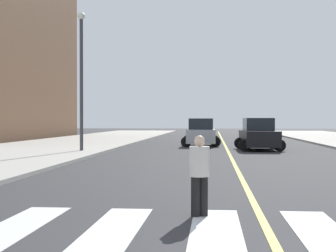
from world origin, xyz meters
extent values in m
cube|color=silver|center=(-4.50, 4.00, 0.01)|extent=(0.90, 4.00, 0.01)
cube|color=silver|center=(-2.70, 4.00, 0.01)|extent=(0.90, 4.00, 0.01)
cube|color=silver|center=(-0.90, 4.00, 0.01)|extent=(0.90, 4.00, 0.01)
cube|color=silver|center=(0.90, 4.00, 0.01)|extent=(0.90, 4.00, 0.01)
cube|color=yellow|center=(0.00, 40.00, 0.01)|extent=(0.16, 80.00, 0.01)
cube|color=black|center=(2.02, 27.71, 0.76)|extent=(2.32, 4.73, 0.99)
cube|color=#1E2328|center=(2.00, 27.98, 1.65)|extent=(1.88, 2.40, 0.84)
cylinder|color=black|center=(1.02, 26.22, 0.38)|extent=(0.76, 0.28, 0.75)
cylinder|color=black|center=(3.16, 26.33, 0.38)|extent=(0.76, 0.28, 0.75)
cylinder|color=black|center=(0.88, 29.09, 0.38)|extent=(0.76, 0.28, 0.75)
cylinder|color=black|center=(3.02, 29.20, 0.38)|extent=(0.76, 0.28, 0.75)
cube|color=slate|center=(5.14, 54.07, 0.70)|extent=(2.05, 4.34, 0.92)
cube|color=#1E2328|center=(5.15, 54.32, 1.53)|extent=(1.69, 2.19, 0.78)
cylinder|color=black|center=(4.12, 52.77, 0.35)|extent=(0.70, 0.24, 0.69)
cylinder|color=black|center=(6.10, 52.71, 0.35)|extent=(0.70, 0.24, 0.69)
cylinder|color=black|center=(4.19, 55.42, 0.35)|extent=(0.70, 0.24, 0.69)
cylinder|color=black|center=(6.17, 55.37, 0.35)|extent=(0.70, 0.24, 0.69)
cube|color=#B7B7BC|center=(-1.82, 32.45, 0.75)|extent=(2.15, 4.64, 0.99)
cube|color=#1E2328|center=(-1.82, 32.18, 1.64)|extent=(1.79, 2.33, 0.83)
cylinder|color=black|center=(-0.78, 33.89, 0.37)|extent=(0.75, 0.25, 0.75)
cylinder|color=black|center=(-2.91, 33.86, 0.37)|extent=(0.75, 0.25, 0.75)
cylinder|color=black|center=(-0.74, 31.04, 0.37)|extent=(0.75, 0.25, 0.75)
cylinder|color=black|center=(-2.86, 31.01, 0.37)|extent=(0.75, 0.25, 0.75)
cylinder|color=black|center=(-1.30, 5.27, 0.40)|extent=(0.18, 0.18, 0.81)
cylinder|color=black|center=(-1.15, 5.34, 0.40)|extent=(0.18, 0.18, 0.81)
cylinder|color=beige|center=(-1.22, 5.30, 1.11)|extent=(0.40, 0.40, 0.61)
sphere|color=beige|center=(-1.22, 5.30, 1.52)|extent=(0.22, 0.22, 0.22)
cylinder|color=#38383D|center=(-8.66, 23.99, 4.03)|extent=(0.20, 0.20, 7.77)
sphere|color=silver|center=(-8.66, 23.99, 8.07)|extent=(0.44, 0.44, 0.44)
camera|label=1|loc=(-0.96, -4.62, 1.94)|focal=52.98mm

